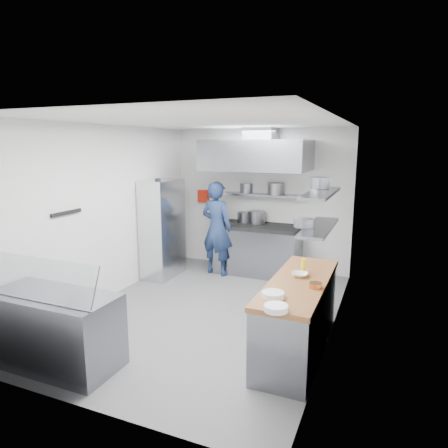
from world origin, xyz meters
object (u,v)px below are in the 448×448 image
at_px(chef, 217,228).
at_px(wire_rack, 163,229).
at_px(display_case, 55,330).
at_px(gas_range, 258,251).

xyz_separation_m(chef, wire_rack, (-0.91, -0.50, 0.02)).
xyz_separation_m(wire_rack, display_case, (0.53, -3.24, -0.50)).
relative_size(gas_range, chef, 0.88).
height_order(gas_range, chef, chef).
bearing_deg(wire_rack, gas_range, 27.95).
distance_m(wire_rack, display_case, 3.32).
height_order(chef, wire_rack, wire_rack).
bearing_deg(display_case, wire_rack, 99.30).
relative_size(chef, wire_rack, 0.98).
bearing_deg(chef, wire_rack, 40.62).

